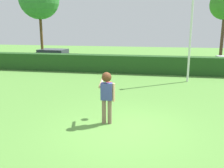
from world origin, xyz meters
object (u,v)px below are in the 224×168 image
(frisbee, at_px, (109,83))
(parked_car_black, at_px, (53,56))
(lamppost, at_px, (191,25))
(person, at_px, (107,91))

(frisbee, bearing_deg, parked_car_black, 121.60)
(frisbee, bearing_deg, lamppost, 61.52)
(parked_car_black, bearing_deg, person, -59.74)
(lamppost, bearing_deg, person, -115.55)
(frisbee, relative_size, lamppost, 0.04)
(parked_car_black, bearing_deg, frisbee, -58.40)
(frisbee, distance_m, lamppost, 7.54)
(frisbee, relative_size, parked_car_black, 0.06)
(frisbee, xyz_separation_m, lamppost, (3.47, 6.40, 1.98))
(person, height_order, parked_car_black, person)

